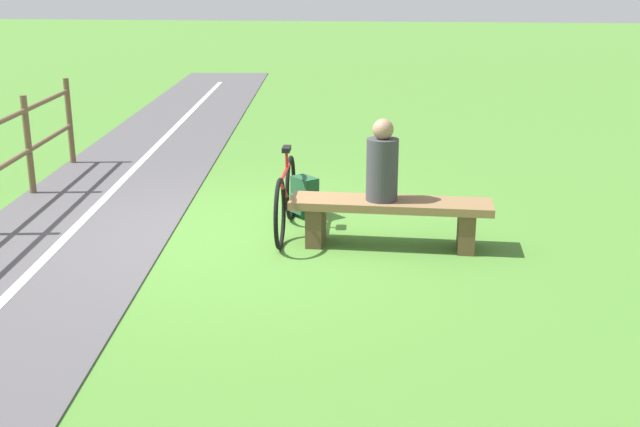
{
  "coord_description": "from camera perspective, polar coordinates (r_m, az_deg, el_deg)",
  "views": [
    {
      "loc": [
        -1.94,
        7.66,
        2.6
      ],
      "look_at": [
        -1.21,
        1.45,
        0.71
      ],
      "focal_mm": 44.29,
      "sensor_mm": 36.0,
      "label": 1
    }
  ],
  "objects": [
    {
      "name": "ground_plane",
      "position": [
        8.31,
        -7.13,
        -1.52
      ],
      "size": [
        80.0,
        80.0,
        0.0
      ],
      "primitive_type": "plane",
      "color": "#477A2D"
    },
    {
      "name": "bicycle",
      "position": [
        8.22,
        -2.51,
        1.12
      ],
      "size": [
        0.12,
        1.7,
        0.89
      ],
      "rotation": [
        0.0,
        0.0,
        1.62
      ],
      "color": "black",
      "rests_on": "ground_plane"
    },
    {
      "name": "person_seated",
      "position": [
        7.71,
        4.52,
        3.54
      ],
      "size": [
        0.32,
        0.32,
        0.81
      ],
      "rotation": [
        0.0,
        0.0,
        -0.02
      ],
      "color": "#38383D",
      "rests_on": "bench"
    },
    {
      "name": "bench",
      "position": [
        7.84,
        5.11,
        -0.02
      ],
      "size": [
        2.0,
        0.5,
        0.48
      ],
      "rotation": [
        0.0,
        0.0,
        -0.02
      ],
      "color": "brown",
      "rests_on": "ground_plane"
    },
    {
      "name": "backpack",
      "position": [
        8.81,
        -1.15,
        1.17
      ],
      "size": [
        0.34,
        0.34,
        0.45
      ],
      "rotation": [
        0.0,
        0.0,
        5.47
      ],
      "color": "#1E4C2D",
      "rests_on": "ground_plane"
    }
  ]
}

